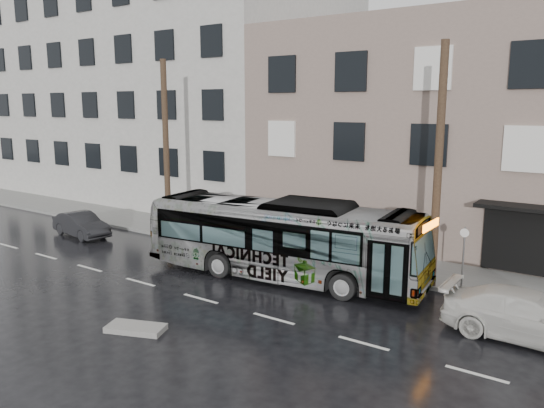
{
  "coord_description": "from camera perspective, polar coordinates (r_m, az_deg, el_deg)",
  "views": [
    {
      "loc": [
        12.47,
        -15.97,
        6.87
      ],
      "look_at": [
        -0.33,
        2.5,
        2.68
      ],
      "focal_mm": 35.0,
      "sensor_mm": 36.0,
      "label": 1
    }
  ],
  "objects": [
    {
      "name": "building_taupe",
      "position": [
        29.66,
        20.27,
        7.26
      ],
      "size": [
        20.0,
        12.0,
        11.0
      ],
      "primitive_type": "cube",
      "color": "gray",
      "rests_on": "ground"
    },
    {
      "name": "sign_post",
      "position": [
        20.63,
        19.86,
        -5.61
      ],
      "size": [
        0.06,
        0.06,
        2.4
      ],
      "primitive_type": "cylinder",
      "color": "slate",
      "rests_on": "sidewalk"
    },
    {
      "name": "dark_sedan",
      "position": [
        29.95,
        -19.84,
        -2.09
      ],
      "size": [
        4.02,
        1.85,
        1.28
      ],
      "primitive_type": "imported",
      "rotation": [
        0.0,
        0.0,
        1.44
      ],
      "color": "black",
      "rests_on": "ground"
    },
    {
      "name": "ground",
      "position": [
        21.39,
        -3.12,
        -8.19
      ],
      "size": [
        120.0,
        120.0,
        0.0
      ],
      "primitive_type": "plane",
      "color": "black",
      "rests_on": "ground"
    },
    {
      "name": "building_grey",
      "position": [
        42.89,
        -10.79,
        11.89
      ],
      "size": [
        26.0,
        15.0,
        16.0
      ],
      "primitive_type": "cube",
      "color": "beige",
      "rests_on": "ground"
    },
    {
      "name": "sidewalk",
      "position": [
        25.24,
        3.74,
        -5.08
      ],
      "size": [
        90.0,
        3.6,
        0.15
      ],
      "primitive_type": "cube",
      "color": "gray",
      "rests_on": "ground"
    },
    {
      "name": "utility_pole_rear",
      "position": [
        27.84,
        -11.32,
        5.78
      ],
      "size": [
        0.3,
        0.3,
        9.0
      ],
      "primitive_type": "cylinder",
      "color": "#4C3826",
      "rests_on": "sidewalk"
    },
    {
      "name": "white_sedan",
      "position": [
        17.74,
        25.94,
        -10.83
      ],
      "size": [
        4.99,
        2.06,
        1.44
      ],
      "primitive_type": "imported",
      "rotation": [
        0.0,
        0.0,
        1.58
      ],
      "color": "silver",
      "rests_on": "ground"
    },
    {
      "name": "bus",
      "position": [
        21.22,
        1.13,
        -3.78
      ],
      "size": [
        11.81,
        3.92,
        3.23
      ],
      "primitive_type": "imported",
      "rotation": [
        0.0,
        0.0,
        1.68
      ],
      "color": "#B2B2B2",
      "rests_on": "ground"
    },
    {
      "name": "slush_pile",
      "position": [
        17.34,
        -14.44,
        -12.81
      ],
      "size": [
        1.97,
        1.39,
        0.18
      ],
      "primitive_type": "cube",
      "rotation": [
        0.0,
        0.0,
        0.37
      ],
      "color": "gray",
      "rests_on": "ground"
    },
    {
      "name": "utility_pole_front",
      "position": [
        20.29,
        17.45,
        3.79
      ],
      "size": [
        0.3,
        0.3,
        9.0
      ],
      "primitive_type": "cylinder",
      "color": "#4C3826",
      "rests_on": "sidewalk"
    }
  ]
}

